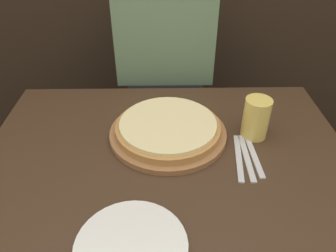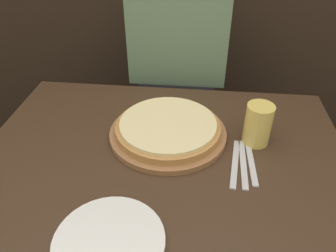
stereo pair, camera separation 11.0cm
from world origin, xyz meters
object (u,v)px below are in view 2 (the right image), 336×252
at_px(fork, 235,163).
at_px(diner_person, 177,87).
at_px(pizza_on_board, 168,129).
at_px(dinner_plate, 109,242).
at_px(dinner_knife, 243,164).
at_px(spoon, 252,164).
at_px(beer_glass, 258,123).

xyz_separation_m(fork, diner_person, (-0.23, 0.61, -0.08)).
bearing_deg(diner_person, fork, -69.64).
relative_size(pizza_on_board, dinner_plate, 1.48).
relative_size(dinner_plate, dinner_knife, 1.21).
xyz_separation_m(dinner_plate, spoon, (0.36, 0.32, -0.01)).
bearing_deg(beer_glass, pizza_on_board, 179.71).
bearing_deg(pizza_on_board, dinner_knife, -26.12).
relative_size(beer_glass, spoon, 0.75).
relative_size(beer_glass, dinner_knife, 0.64).
bearing_deg(dinner_knife, dinner_plate, -136.90).
bearing_deg(fork, pizza_on_board, 151.36).
height_order(fork, diner_person, diner_person).
bearing_deg(diner_person, dinner_knife, -67.60).
relative_size(spoon, diner_person, 0.14).
height_order(beer_glass, spoon, beer_glass).
distance_m(pizza_on_board, fork, 0.25).
distance_m(dinner_plate, fork, 0.44).
relative_size(dinner_knife, spoon, 1.18).
relative_size(fork, spoon, 1.18).
height_order(dinner_plate, dinner_knife, dinner_plate).
bearing_deg(dinner_plate, beer_glass, 48.48).
distance_m(dinner_plate, dinner_knife, 0.46).
bearing_deg(diner_person, spoon, -65.62).
distance_m(spoon, diner_person, 0.67).
bearing_deg(dinner_plate, pizza_on_board, 77.92).
bearing_deg(spoon, fork, 180.00).
bearing_deg(dinner_plate, spoon, 41.07).
distance_m(dinner_plate, spoon, 0.48).
relative_size(fork, dinner_knife, 1.00).
bearing_deg(pizza_on_board, diner_person, 90.74).
bearing_deg(diner_person, pizza_on_board, -89.26).
distance_m(beer_glass, dinner_knife, 0.15).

